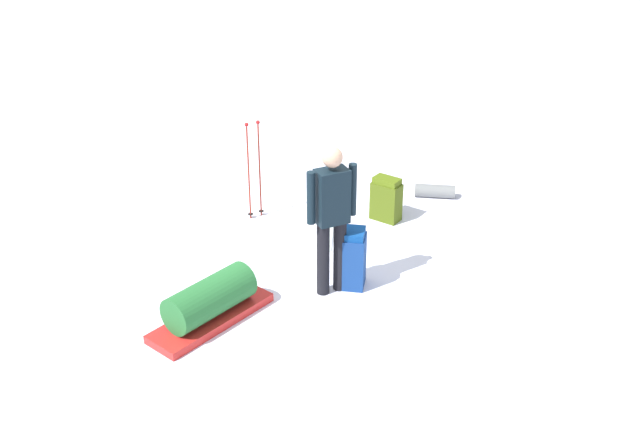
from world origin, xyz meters
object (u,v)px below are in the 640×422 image
at_px(backpack_bright, 386,199).
at_px(sleeping_mat_rolled, 435,191).
at_px(gear_sled, 210,303).
at_px(ski_pair_near, 328,219).
at_px(backpack_large_dark, 353,258).
at_px(skier_standing, 332,213).
at_px(ski_poles_planted_near, 254,165).

bearing_deg(backpack_bright, sleeping_mat_rolled, 26.64).
height_order(gear_sled, sleeping_mat_rolled, gear_sled).
relative_size(ski_pair_near, backpack_large_dark, 2.46).
bearing_deg(ski_pair_near, gear_sled, -133.99).
relative_size(skier_standing, sleeping_mat_rolled, 3.09).
distance_m(backpack_bright, sleeping_mat_rolled, 1.02).
xyz_separation_m(gear_sled, sleeping_mat_rolled, (3.44, 2.13, -0.13)).
xyz_separation_m(skier_standing, ski_pair_near, (0.45, 1.66, -0.94)).
bearing_deg(backpack_large_dark, backpack_bright, 56.73).
height_order(backpack_large_dark, ski_poles_planted_near, ski_poles_planted_near).
bearing_deg(backpack_large_dark, skier_standing, -170.44).
height_order(backpack_bright, gear_sled, backpack_bright).
distance_m(skier_standing, ski_pair_near, 1.96).
height_order(backpack_bright, ski_poles_planted_near, ski_poles_planted_near).
distance_m(backpack_bright, gear_sled, 3.05).
bearing_deg(ski_poles_planted_near, gear_sled, -112.83).
distance_m(backpack_bright, ski_poles_planted_near, 1.76).
height_order(skier_standing, backpack_bright, skier_standing).
distance_m(ski_pair_near, backpack_bright, 0.81).
height_order(backpack_bright, sleeping_mat_rolled, backpack_bright).
bearing_deg(sleeping_mat_rolled, ski_pair_near, -171.43).
bearing_deg(sleeping_mat_rolled, skier_standing, -137.53).
relative_size(ski_poles_planted_near, gear_sled, 0.94).
bearing_deg(backpack_large_dark, ski_pair_near, 83.11).
distance_m(ski_pair_near, ski_poles_planted_near, 1.19).
bearing_deg(gear_sled, skier_standing, 9.39).
relative_size(skier_standing, backpack_large_dark, 2.46).
bearing_deg(backpack_bright, ski_poles_planted_near, 161.33).
relative_size(backpack_bright, ski_poles_planted_near, 0.45).
xyz_separation_m(backpack_large_dark, ski_poles_planted_near, (-0.69, 1.95, 0.40)).
xyz_separation_m(ski_pair_near, ski_poles_planted_near, (-0.88, 0.34, 0.72)).
bearing_deg(ski_pair_near, skier_standing, -105.30).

